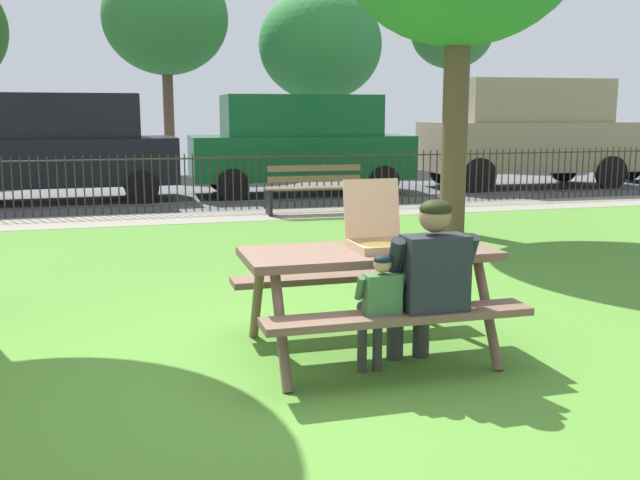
{
  "coord_description": "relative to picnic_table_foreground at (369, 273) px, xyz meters",
  "views": [
    {
      "loc": [
        -1.11,
        -4.7,
        1.74
      ],
      "look_at": [
        0.39,
        0.68,
        0.75
      ],
      "focal_mm": 40.66,
      "sensor_mm": 36.0,
      "label": 1
    }
  ],
  "objects": [
    {
      "name": "ground",
      "position": [
        -0.59,
        1.93,
        -0.61
      ],
      "size": [
        28.0,
        12.08,
        0.02
      ],
      "primitive_type": "cube",
      "color": "#4E852D"
    },
    {
      "name": "cobblestone_walkway",
      "position": [
        -0.59,
        7.28,
        -0.6
      ],
      "size": [
        28.0,
        1.4,
        0.01
      ],
      "primitive_type": "cube",
      "color": "gray"
    },
    {
      "name": "street_asphalt",
      "position": [
        -0.59,
        11.72,
        -0.6
      ],
      "size": [
        28.0,
        7.5,
        0.01
      ],
      "primitive_type": "cube",
      "color": "#515154"
    },
    {
      "name": "picnic_table_foreground",
      "position": [
        0.0,
        0.0,
        0.0
      ],
      "size": [
        1.8,
        1.48,
        0.79
      ],
      "color": "brown",
      "rests_on": "ground"
    },
    {
      "name": "pizza_box_open",
      "position": [
        0.09,
        0.05,
        0.26
      ],
      "size": [
        0.44,
        0.49,
        0.48
      ],
      "color": "tan",
      "rests_on": "picnic_table_foreground"
    },
    {
      "name": "adult_at_table",
      "position": [
        0.24,
        -0.5,
        0.06
      ],
      "size": [
        0.61,
        0.59,
        1.19
      ],
      "color": "#333333",
      "rests_on": "ground"
    },
    {
      "name": "child_at_table",
      "position": [
        -0.12,
        -0.53,
        -0.08
      ],
      "size": [
        0.33,
        0.32,
        0.85
      ],
      "color": "#363636",
      "rests_on": "ground"
    },
    {
      "name": "iron_fence_streetside",
      "position": [
        -0.59,
        7.98,
        -0.08
      ],
      "size": [
        23.43,
        0.03,
        1.02
      ],
      "color": "#2D2823",
      "rests_on": "ground"
    },
    {
      "name": "park_bench_center",
      "position": [
        1.49,
        7.14,
        -0.18
      ],
      "size": [
        1.61,
        0.52,
        0.85
      ],
      "color": "brown",
      "rests_on": "ground"
    },
    {
      "name": "parked_car_center",
      "position": [
        -2.88,
        10.17,
        0.5
      ],
      "size": [
        4.66,
        2.09,
        2.08
      ],
      "color": "black",
      "rests_on": "ground"
    },
    {
      "name": "parked_car_right",
      "position": [
        2.03,
        10.17,
        0.5
      ],
      "size": [
        4.65,
        2.05,
        2.08
      ],
      "color": "#0F4F26",
      "rests_on": "ground"
    },
    {
      "name": "parked_car_far_right",
      "position": [
        7.42,
        10.17,
        0.71
      ],
      "size": [
        4.79,
        2.26,
        2.46
      ],
      "color": "gray",
      "rests_on": "ground"
    },
    {
      "name": "far_tree_center",
      "position": [
        -0.2,
        17.3,
        3.8
      ],
      "size": [
        3.62,
        3.62,
        6.04
      ],
      "color": "brown",
      "rests_on": "ground"
    },
    {
      "name": "far_tree_midright",
      "position": [
        4.45,
        17.3,
        3.14
      ],
      "size": [
        3.78,
        3.78,
        5.46
      ],
      "color": "brown",
      "rests_on": "ground"
    },
    {
      "name": "far_tree_right",
      "position": [
        8.86,
        17.3,
        3.63
      ],
      "size": [
        2.67,
        2.67,
        5.51
      ],
      "color": "brown",
      "rests_on": "ground"
    }
  ]
}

